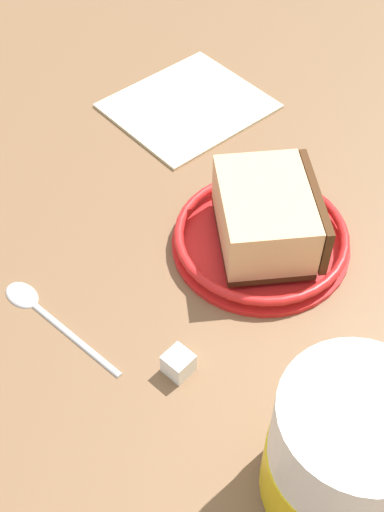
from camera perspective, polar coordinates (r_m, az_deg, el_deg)
name	(u,v)px	position (r cm, az deg, el deg)	size (l,w,h in cm)	color
ground_plane	(176,316)	(50.44, -1.34, -5.19)	(158.17, 158.17, 2.09)	brown
small_plate	(262,240)	(53.06, 6.03, 1.40)	(14.23, 14.23, 1.69)	red
cake_slice	(268,217)	(51.22, 6.55, 3.37)	(11.38, 11.79, 4.96)	#472814
tea_mug	(344,456)	(39.99, 12.91, -16.37)	(10.53, 9.14, 9.99)	white
teaspoon	(38,306)	(50.55, -13.07, -4.22)	(2.42, 12.10, 0.80)	silver
folded_napkin	(188,105)	(66.61, -0.31, 12.83)	(13.99, 12.39, 0.60)	beige
sugar_cube	(178,364)	(45.92, -1.17, -9.19)	(1.78, 1.78, 1.78)	white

